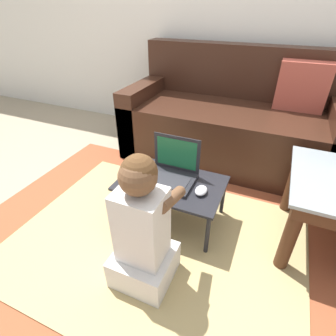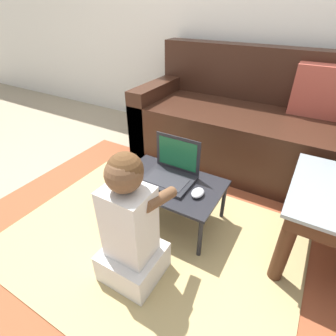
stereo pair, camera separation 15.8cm
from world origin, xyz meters
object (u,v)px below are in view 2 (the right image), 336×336
Objects in this scene: laptop_desk at (170,186)px; person_seated at (131,229)px; couch at (243,126)px; computer_mouse at (198,193)px; laptop at (170,174)px.

person_seated reaches higher than laptop_desk.
person_seated is at bearing -94.20° from couch.
couch is 2.77× the size of laptop_desk.
computer_mouse is (0.19, -0.03, 0.05)m from laptop_desk.
person_seated is (-0.10, -1.41, 0.00)m from couch.
laptop is 0.47m from person_seated.
laptop is at bearing -99.88° from couch.
couch reaches higher than computer_mouse.
couch is at bearing 81.30° from laptop_desk.
laptop reaches higher than computer_mouse.
couch is at bearing 85.80° from person_seated.
laptop_desk is 0.87× the size of person_seated.
laptop_desk is (-0.15, -0.97, -0.05)m from couch.
computer_mouse is at bearing -87.42° from couch.
computer_mouse is at bearing -8.36° from laptop_desk.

